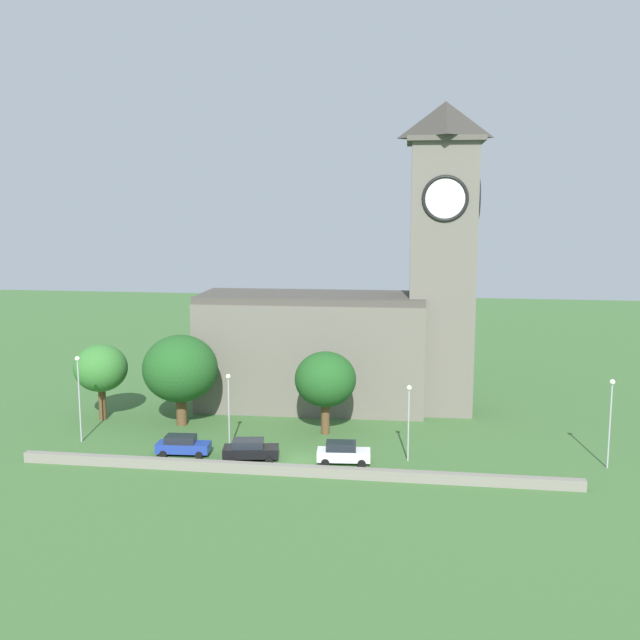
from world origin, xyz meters
name	(u,v)px	position (x,y,z in m)	size (l,w,h in m)	color
ground_plane	(323,412)	(0.00, 15.00, 0.00)	(200.00, 200.00, 0.00)	#3D6633
church	(354,320)	(2.93, 17.74, 9.31)	(29.10, 10.25, 31.33)	#666056
quay_barrier	(291,470)	(0.00, -3.23, 0.42)	(45.02, 0.70, 0.83)	gray
car_blue	(183,445)	(-10.03, 0.15, 0.88)	(4.64, 2.26, 1.73)	#233D9E
car_black	(250,449)	(-4.04, -0.11, 0.88)	(4.88, 2.87, 1.73)	black
car_white	(343,453)	(3.80, -0.03, 0.94)	(4.51, 2.33, 1.87)	silver
streetlamp_west_end	(79,386)	(-20.29, 2.30, 5.18)	(0.44, 0.44, 7.89)	#9EA0A5
streetlamp_west_mid	(229,399)	(-6.41, 2.00, 4.56)	(0.44, 0.44, 6.81)	#9EA0A5
streetlamp_central	(409,410)	(9.09, 1.50, 4.38)	(0.44, 0.44, 6.48)	#9EA0A5
streetlamp_east_mid	(611,410)	(25.23, 2.10, 4.90)	(0.44, 0.44, 7.40)	#9EA0A5
tree_churchyard	(325,380)	(1.22, 7.95, 5.18)	(5.71, 5.71, 7.80)	brown
tree_riverside_east	(101,368)	(-21.42, 9.33, 5.22)	(5.23, 5.23, 7.62)	brown
tree_riverside_west	(180,369)	(-13.02, 8.69, 5.58)	(7.22, 7.22, 8.87)	brown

